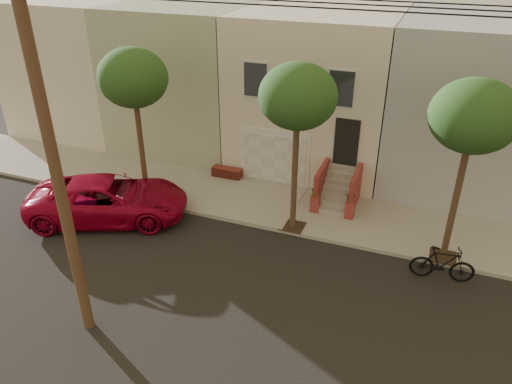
% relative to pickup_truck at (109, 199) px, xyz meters
% --- Properties ---
extents(ground, '(90.00, 90.00, 0.00)m').
position_rel_pickup_truck_xyz_m(ground, '(6.07, -2.12, -0.85)').
color(ground, black).
rests_on(ground, ground).
extents(sidewalk, '(40.00, 3.70, 0.15)m').
position_rel_pickup_truck_xyz_m(sidewalk, '(6.07, 3.23, -0.78)').
color(sidewalk, gray).
rests_on(sidewalk, ground).
extents(house_row, '(33.10, 11.70, 7.00)m').
position_rel_pickup_truck_xyz_m(house_row, '(6.07, 9.07, 2.79)').
color(house_row, beige).
rests_on(house_row, sidewalk).
extents(tree_left, '(2.70, 2.57, 6.30)m').
position_rel_pickup_truck_xyz_m(tree_left, '(0.57, 1.78, 4.40)').
color(tree_left, '#2D2116').
rests_on(tree_left, sidewalk).
extents(tree_mid, '(2.70, 2.57, 6.30)m').
position_rel_pickup_truck_xyz_m(tree_mid, '(7.07, 1.78, 4.40)').
color(tree_mid, '#2D2116').
rests_on(tree_mid, sidewalk).
extents(tree_right, '(2.70, 2.57, 6.30)m').
position_rel_pickup_truck_xyz_m(tree_right, '(12.57, 1.78, 4.40)').
color(tree_right, '#2D2116').
rests_on(tree_right, sidewalk).
extents(pickup_truck, '(6.76, 4.99, 1.71)m').
position_rel_pickup_truck_xyz_m(pickup_truck, '(0.00, 0.00, 0.00)').
color(pickup_truck, maroon).
rests_on(pickup_truck, ground).
extents(motorcycle, '(2.11, 0.83, 1.23)m').
position_rel_pickup_truck_xyz_m(motorcycle, '(12.53, 0.64, -0.24)').
color(motorcycle, black).
rests_on(motorcycle, ground).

